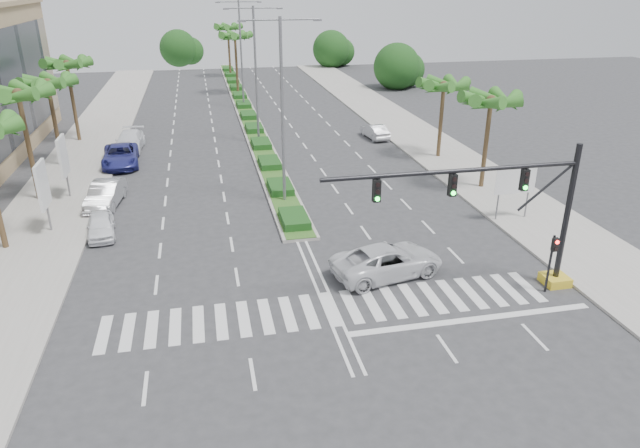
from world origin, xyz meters
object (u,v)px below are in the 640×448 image
object	(u,v)px
car_parked_a	(101,226)
car_parked_b	(106,194)
car_parked_d	(130,141)
car_crossing	(387,261)
car_right	(375,131)
car_parked_c	(121,156)

from	to	relation	value
car_parked_a	car_parked_b	xyz separation A→B (m)	(-0.36, 5.09, 0.17)
car_parked_d	car_crossing	bearing A→B (deg)	-57.54
car_parked_b	car_right	size ratio (longest dim) A/B	1.20
car_parked_c	car_parked_d	distance (m)	4.71
car_crossing	car_right	world-z (taller)	car_crossing
car_parked_b	car_crossing	world-z (taller)	car_parked_b
car_parked_d	car_crossing	size ratio (longest dim) A/B	0.95
car_parked_a	car_parked_c	bearing A→B (deg)	84.37
car_right	car_crossing	bearing A→B (deg)	67.74
car_parked_a	car_crossing	distance (m)	17.11
car_parked_c	car_right	bearing A→B (deg)	6.33
car_parked_c	car_parked_d	xyz separation A→B (m)	(0.29, 4.70, -0.02)
car_parked_c	car_parked_d	size ratio (longest dim) A/B	1.08
car_right	car_parked_b	bearing A→B (deg)	23.73
car_parked_c	car_crossing	distance (m)	27.30
car_parked_c	car_parked_d	bearing A→B (deg)	82.66
car_parked_b	car_right	bearing A→B (deg)	37.94
car_parked_a	car_parked_b	size ratio (longest dim) A/B	0.76
car_parked_c	car_crossing	size ratio (longest dim) A/B	1.02
car_parked_c	car_crossing	xyz separation A→B (m)	(15.38, -22.56, -0.02)
car_right	car_parked_a	bearing A→B (deg)	32.77
car_crossing	car_parked_d	bearing A→B (deg)	16.81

